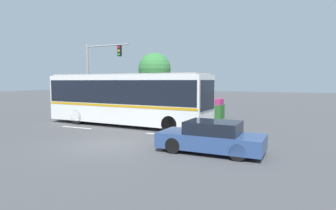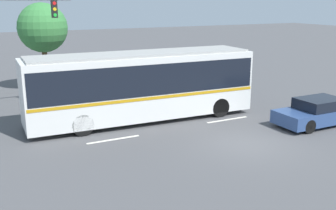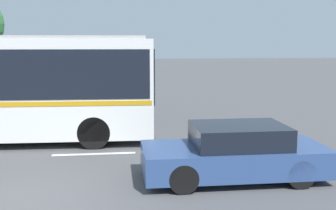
{
  "view_description": "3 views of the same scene",
  "coord_description": "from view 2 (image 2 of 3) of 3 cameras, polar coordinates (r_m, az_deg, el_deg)",
  "views": [
    {
      "loc": [
        8.21,
        -10.77,
        2.98
      ],
      "look_at": [
        1.11,
        3.97,
        1.6
      ],
      "focal_mm": 30.56,
      "sensor_mm": 36.0,
      "label": 1
    },
    {
      "loc": [
        -10.29,
        -12.91,
        5.92
      ],
      "look_at": [
        -1.97,
        3.48,
        1.11
      ],
      "focal_mm": 42.87,
      "sensor_mm": 36.0,
      "label": 2
    },
    {
      "loc": [
        1.99,
        -8.8,
        3.26
      ],
      "look_at": [
        3.4,
        2.63,
        1.5
      ],
      "focal_mm": 44.73,
      "sensor_mm": 36.0,
      "label": 3
    }
  ],
  "objects": [
    {
      "name": "traffic_light_pole",
      "position": [
        22.19,
        -21.74,
        8.99
      ],
      "size": [
        4.45,
        0.24,
        6.28
      ],
      "color": "gray",
      "rests_on": "ground"
    },
    {
      "name": "street_tree_left",
      "position": [
        28.05,
        -17.41,
        10.4
      ],
      "size": [
        3.25,
        3.25,
        5.8
      ],
      "color": "brown",
      "rests_on": "ground"
    },
    {
      "name": "flowering_hedge",
      "position": [
        26.2,
        -5.81,
        3.27
      ],
      "size": [
        7.04,
        1.25,
        1.57
      ],
      "color": "#286028",
      "rests_on": "ground"
    },
    {
      "name": "lane_stripe_near",
      "position": [
        20.72,
        8.42,
        -2.08
      ],
      "size": [
        2.4,
        0.16,
        0.01
      ],
      "primitive_type": "cube",
      "color": "silver",
      "rests_on": "ground"
    },
    {
      "name": "ground_plane",
      "position": [
        17.54,
        11.0,
        -5.34
      ],
      "size": [
        140.0,
        140.0,
        0.0
      ],
      "primitive_type": "plane",
      "color": "#4C4C4F"
    },
    {
      "name": "lane_stripe_mid",
      "position": [
        17.79,
        -7.77,
        -4.89
      ],
      "size": [
        2.4,
        0.16,
        0.01
      ],
      "primitive_type": "cube",
      "color": "silver",
      "rests_on": "ground"
    },
    {
      "name": "sedan_foreground",
      "position": [
        20.87,
        20.52,
        -0.97
      ],
      "size": [
        4.34,
        1.83,
        1.32
      ],
      "rotation": [
        0.0,
        0.0,
        3.14
      ],
      "color": "navy",
      "rests_on": "ground"
    },
    {
      "name": "city_bus",
      "position": [
        20.06,
        -3.72,
        3.23
      ],
      "size": [
        11.58,
        3.03,
        3.44
      ],
      "rotation": [
        0.0,
        0.0,
        -0.04
      ],
      "color": "silver",
      "rests_on": "ground"
    }
  ]
}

